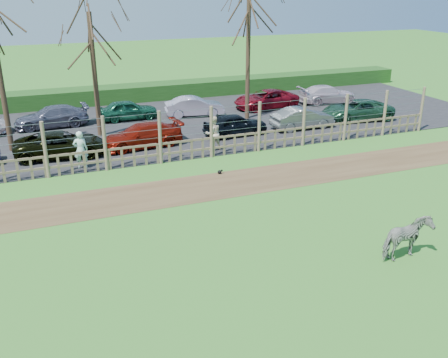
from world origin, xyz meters
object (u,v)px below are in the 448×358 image
object	(u,v)px
visitor_a	(81,150)
car_6	(357,110)
crow	(220,172)
car_3	(142,135)
car_12	(266,99)
tree_right	(248,31)
car_9	(51,117)
tree_mid	(92,45)
car_10	(128,110)
zebra	(407,239)
car_5	(302,118)
car_11	(194,106)
car_13	(327,94)
visitor_b	(213,133)
car_2	(61,144)
car_4	(235,125)

from	to	relation	value
visitor_a	car_6	world-z (taller)	visitor_a
crow	car_3	bearing A→B (deg)	115.23
car_12	tree_right	bearing A→B (deg)	-52.62
crow	car_9	size ratio (longest dim) A/B	0.06
tree_mid	car_3	world-z (taller)	tree_mid
tree_right	visitor_a	distance (m)	12.58
tree_right	car_6	world-z (taller)	tree_right
tree_right	car_10	size ratio (longest dim) A/B	2.09
zebra	car_3	world-z (taller)	zebra
tree_right	car_5	distance (m)	5.98
zebra	visitor_a	distance (m)	14.30
zebra	car_10	xyz separation A→B (m)	(-4.63, 19.38, -0.04)
car_11	car_13	bearing A→B (deg)	-81.20
car_6	car_10	xyz separation A→B (m)	(-12.94, 5.10, 0.00)
visitor_b	car_13	world-z (taller)	visitor_b
car_6	car_11	world-z (taller)	same
car_11	visitor_a	bearing A→B (deg)	140.76
visitor_a	car_6	size ratio (longest dim) A/B	0.40
visitor_a	visitor_b	distance (m)	6.41
car_6	car_9	xyz separation A→B (m)	(-17.39, 5.03, 0.00)
tree_right	car_13	distance (m)	8.48
zebra	car_10	distance (m)	19.93
tree_right	car_9	xyz separation A→B (m)	(-11.33, 2.24, -4.60)
visitor_a	car_2	bearing A→B (deg)	-61.17
car_13	car_11	bearing A→B (deg)	93.43
tree_mid	car_5	xyz separation A→B (m)	(11.02, -2.75, -4.23)
car_4	car_9	world-z (taller)	same
tree_mid	crow	bearing A→B (deg)	-62.51
visitor_b	crow	world-z (taller)	visitor_b
car_5	car_6	bearing A→B (deg)	-84.24
tree_mid	visitor_b	xyz separation A→B (m)	(4.90, -4.63, -3.96)
zebra	car_11	size ratio (longest dim) A/B	0.44
zebra	car_4	size ratio (longest dim) A/B	0.46
tree_mid	car_6	world-z (taller)	tree_mid
tree_mid	car_11	size ratio (longest dim) A/B	1.87
car_4	car_13	xyz separation A→B (m)	(8.95, 4.99, 0.00)
visitor_b	car_13	size ratio (longest dim) A/B	0.42
car_2	car_11	xyz separation A→B (m)	(8.39, 5.10, 0.00)
car_9	car_13	bearing A→B (deg)	85.49
visitor_b	car_9	world-z (taller)	visitor_b
crow	car_6	bearing A→B (deg)	26.54
car_4	car_11	size ratio (longest dim) A/B	0.97
tree_right	car_10	xyz separation A→B (m)	(-6.88, 2.31, -4.60)
visitor_b	car_10	distance (m)	7.94
tree_mid	car_13	world-z (taller)	tree_mid
car_4	car_9	xyz separation A→B (m)	(-9.25, 5.38, 0.00)
car_5	car_10	bearing A→B (deg)	57.21
car_2	car_5	size ratio (longest dim) A/B	1.19
zebra	visitor_a	world-z (taller)	visitor_a
zebra	car_3	xyz separation A→B (m)	(-5.04, 13.74, -0.04)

